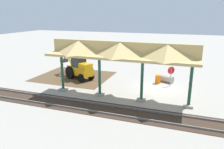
# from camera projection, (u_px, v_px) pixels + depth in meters

# --- Properties ---
(ground_plane) EXTENTS (120.00, 120.00, 0.00)m
(ground_plane) POSITION_uv_depth(u_px,v_px,m) (158.00, 88.00, 21.48)
(ground_plane) COLOR #9E998E
(dirt_work_zone) EXTENTS (8.25, 7.00, 0.01)m
(dirt_work_zone) POSITION_uv_depth(u_px,v_px,m) (74.00, 76.00, 25.45)
(dirt_work_zone) COLOR brown
(dirt_work_zone) RESTS_ON ground
(platform_canopy) EXTENTS (12.50, 3.20, 4.90)m
(platform_canopy) POSITION_uv_depth(u_px,v_px,m) (120.00, 51.00, 17.86)
(platform_canopy) COLOR #9E998E
(platform_canopy) RESTS_ON ground
(rail_tracks) EXTENTS (60.00, 2.58, 0.15)m
(rail_tracks) POSITION_uv_depth(u_px,v_px,m) (146.00, 116.00, 15.66)
(rail_tracks) COLOR slate
(rail_tracks) RESTS_ON ground
(stop_sign) EXTENTS (0.63, 0.48, 2.00)m
(stop_sign) POSITION_uv_depth(u_px,v_px,m) (171.00, 72.00, 21.76)
(stop_sign) COLOR gray
(stop_sign) RESTS_ON ground
(backhoe) EXTENTS (5.01, 3.27, 2.82)m
(backhoe) POSITION_uv_depth(u_px,v_px,m) (79.00, 68.00, 24.29)
(backhoe) COLOR orange
(backhoe) RESTS_ON ground
(dirt_mound) EXTENTS (5.23, 5.23, 1.23)m
(dirt_mound) POSITION_uv_depth(u_px,v_px,m) (68.00, 74.00, 26.35)
(dirt_mound) COLOR brown
(dirt_mound) RESTS_ON ground
(concrete_pipe) EXTENTS (1.57, 1.24, 0.74)m
(concrete_pipe) POSITION_uv_depth(u_px,v_px,m) (167.00, 79.00, 23.22)
(concrete_pipe) COLOR #9E9384
(concrete_pipe) RESTS_ON ground
(traffic_barrel) EXTENTS (0.56, 0.56, 0.90)m
(traffic_barrel) POSITION_uv_depth(u_px,v_px,m) (158.00, 79.00, 22.84)
(traffic_barrel) COLOR orange
(traffic_barrel) RESTS_ON ground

